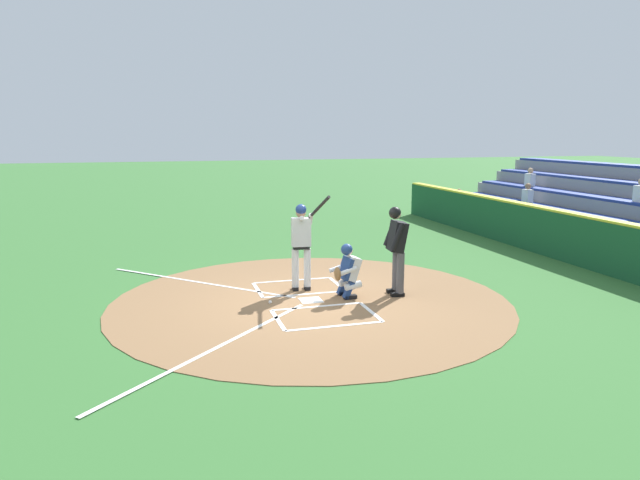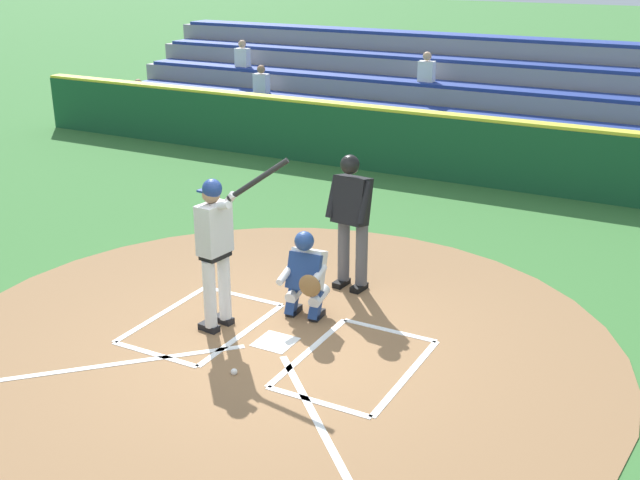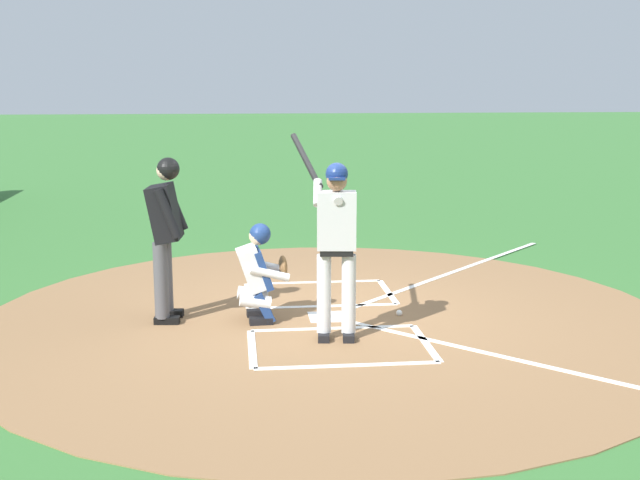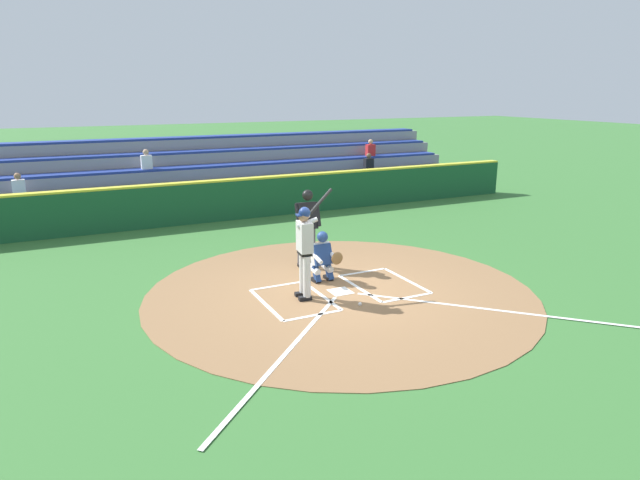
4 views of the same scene
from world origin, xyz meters
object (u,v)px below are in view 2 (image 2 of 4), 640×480
Objects in this scene: batter at (216,243)px; baseball at (234,372)px; plate_umpire at (351,213)px; catcher at (306,273)px.

batter is 1.57m from baseball.
baseball is (0.09, 2.65, -1.04)m from plate_umpire.
plate_umpire is at bearing -95.78° from catcher.
catcher is at bearing -134.75° from batter.
batter reaches higher than plate_umpire.
catcher is 1.71m from baseball.
catcher is at bearing -89.50° from baseball.
batter reaches higher than catcher.
plate_umpire is 2.85m from baseball.
plate_umpire is at bearing -115.72° from batter.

